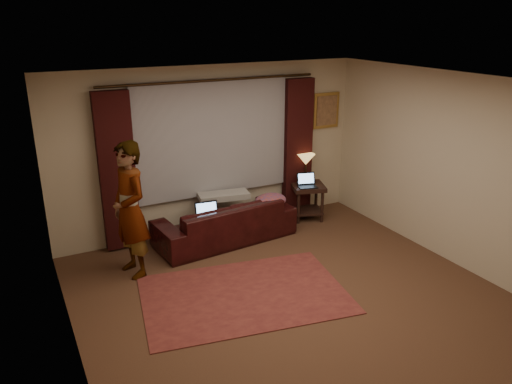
% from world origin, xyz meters
% --- Properties ---
extents(floor, '(5.00, 5.00, 0.01)m').
position_xyz_m(floor, '(0.00, 0.00, -0.01)').
color(floor, '#533423').
rests_on(floor, ground).
extents(ceiling, '(5.00, 5.00, 0.02)m').
position_xyz_m(ceiling, '(0.00, 0.00, 2.60)').
color(ceiling, silver).
rests_on(ceiling, ground).
extents(wall_back, '(5.00, 0.02, 2.60)m').
position_xyz_m(wall_back, '(0.00, 2.50, 1.30)').
color(wall_back, beige).
rests_on(wall_back, ground).
extents(wall_front, '(5.00, 0.02, 2.60)m').
position_xyz_m(wall_front, '(0.00, -2.50, 1.30)').
color(wall_front, beige).
rests_on(wall_front, ground).
extents(wall_left, '(0.02, 5.00, 2.60)m').
position_xyz_m(wall_left, '(-2.50, 0.00, 1.30)').
color(wall_left, beige).
rests_on(wall_left, ground).
extents(wall_right, '(0.02, 5.00, 2.60)m').
position_xyz_m(wall_right, '(2.50, 0.00, 1.30)').
color(wall_right, beige).
rests_on(wall_right, ground).
extents(sheer_curtain, '(2.50, 0.05, 1.80)m').
position_xyz_m(sheer_curtain, '(0.00, 2.44, 1.50)').
color(sheer_curtain, '#97979F').
rests_on(sheer_curtain, wall_back).
extents(drape_left, '(0.50, 0.14, 2.30)m').
position_xyz_m(drape_left, '(-1.50, 2.39, 1.18)').
color(drape_left, black).
rests_on(drape_left, floor).
extents(drape_right, '(0.50, 0.14, 2.30)m').
position_xyz_m(drape_right, '(1.50, 2.39, 1.18)').
color(drape_right, black).
rests_on(drape_right, floor).
extents(curtain_rod, '(0.04, 0.04, 3.40)m').
position_xyz_m(curtain_rod, '(0.00, 2.39, 2.38)').
color(curtain_rod, '#312111').
rests_on(curtain_rod, wall_back).
extents(picture_frame, '(0.50, 0.04, 0.60)m').
position_xyz_m(picture_frame, '(2.10, 2.47, 1.75)').
color(picture_frame, '#B2863D').
rests_on(picture_frame, wall_back).
extents(sofa, '(2.22, 1.12, 0.86)m').
position_xyz_m(sofa, '(-0.05, 1.95, 0.43)').
color(sofa, black).
rests_on(sofa, floor).
extents(throw_blanket, '(0.82, 0.44, 0.09)m').
position_xyz_m(throw_blanket, '(0.05, 2.20, 0.87)').
color(throw_blanket, '#9C9B96').
rests_on(throw_blanket, sofa).
extents(clothing_pile, '(0.62, 0.55, 0.22)m').
position_xyz_m(clothing_pile, '(0.70, 1.86, 0.54)').
color(clothing_pile, '#804357').
rests_on(clothing_pile, sofa).
extents(laptop_sofa, '(0.38, 0.41, 0.25)m').
position_xyz_m(laptop_sofa, '(-0.36, 1.81, 0.56)').
color(laptop_sofa, black).
rests_on(laptop_sofa, sofa).
extents(area_rug, '(2.74, 2.07, 0.01)m').
position_xyz_m(area_rug, '(-0.49, 0.37, 0.01)').
color(area_rug, maroon).
rests_on(area_rug, floor).
extents(end_table, '(0.67, 0.67, 0.61)m').
position_xyz_m(end_table, '(1.55, 2.11, 0.30)').
color(end_table, black).
rests_on(end_table, floor).
extents(tiffany_lamp, '(0.42, 0.42, 0.49)m').
position_xyz_m(tiffany_lamp, '(1.59, 2.26, 0.85)').
color(tiffany_lamp, olive).
rests_on(tiffany_lamp, end_table).
extents(laptop_table, '(0.38, 0.40, 0.22)m').
position_xyz_m(laptop_table, '(1.47, 2.01, 0.72)').
color(laptop_table, black).
rests_on(laptop_table, end_table).
extents(person, '(0.64, 0.64, 1.82)m').
position_xyz_m(person, '(-1.55, 1.55, 0.91)').
color(person, '#9C9B96').
rests_on(person, floor).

